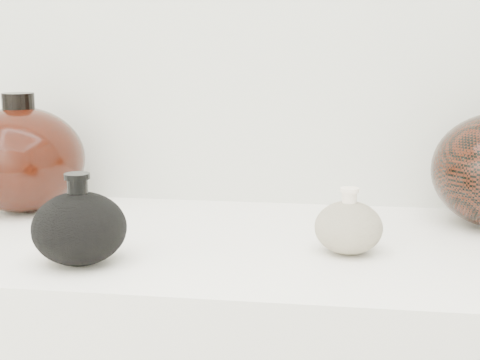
# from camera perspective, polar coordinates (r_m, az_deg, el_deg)

# --- Properties ---
(black_gourd_vase) EXTENTS (0.16, 0.16, 0.13)m
(black_gourd_vase) POSITION_cam_1_polar(r_m,az_deg,el_deg) (0.93, -13.54, -3.96)
(black_gourd_vase) COLOR black
(black_gourd_vase) RESTS_ON display_counter
(cream_gourd_vase) EXTENTS (0.12, 0.12, 0.10)m
(cream_gourd_vase) POSITION_cam_1_polar(r_m,az_deg,el_deg) (0.97, 9.24, -3.97)
(cream_gourd_vase) COLOR #BDA692
(cream_gourd_vase) RESTS_ON display_counter
(left_round_pot) EXTENTS (0.25, 0.25, 0.21)m
(left_round_pot) POSITION_cam_1_polar(r_m,az_deg,el_deg) (1.25, -18.11, 1.72)
(left_round_pot) COLOR black
(left_round_pot) RESTS_ON display_counter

